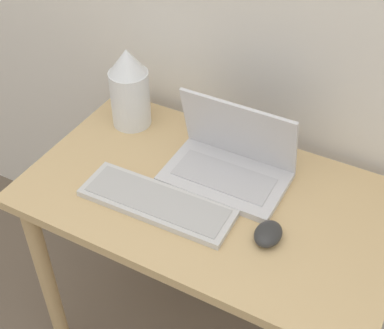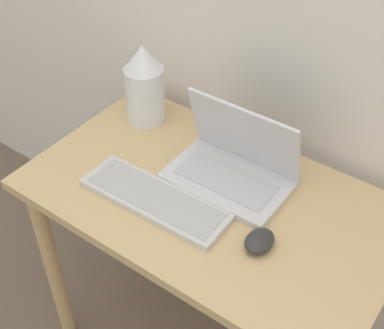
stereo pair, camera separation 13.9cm
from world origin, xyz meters
TOP-DOWN VIEW (x-y plane):
  - desk at (0.00, 0.30)m, footprint 1.02×0.59m
  - laptop at (0.01, 0.39)m, footprint 0.34×0.21m
  - keyboard at (-0.11, 0.19)m, footprint 0.42×0.15m
  - mouse at (0.20, 0.22)m, footprint 0.07×0.09m
  - vase at (-0.37, 0.47)m, footprint 0.12×0.12m
  - mp3_player at (-0.07, 0.29)m, footprint 0.05×0.06m

SIDE VIEW (x-z plane):
  - desk at x=0.00m, z-range 0.26..1.02m
  - mp3_player at x=-0.07m, z-range 0.77..0.78m
  - keyboard at x=-0.11m, z-range 0.77..0.79m
  - mouse at x=0.20m, z-range 0.77..0.80m
  - laptop at x=0.01m, z-range 0.70..0.93m
  - vase at x=-0.37m, z-range 0.76..1.02m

